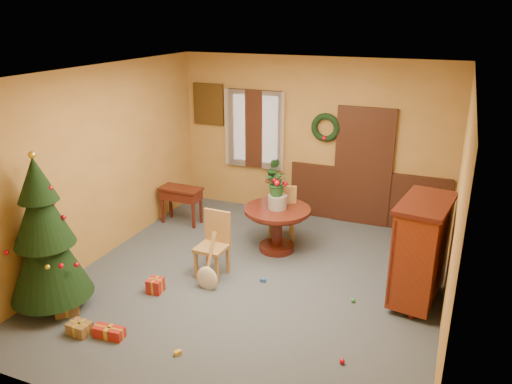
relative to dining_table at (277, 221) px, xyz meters
The scene contains 20 objects.
room_envelope 1.74m from the dining_table, 80.81° to the left, with size 5.50×5.50×5.50m.
dining_table is the anchor object (origin of this frame).
urn 0.32m from the dining_table, behind, with size 0.29×0.29×0.21m, color slate.
centerpiece_plant 0.64m from the dining_table, behind, with size 0.38×0.33×0.42m, color #1E4C23.
chair_near 1.20m from the dining_table, 118.57° to the right, with size 0.43×0.43×0.95m.
chair_far 0.35m from the dining_table, 97.46° to the left, with size 0.57×0.57×1.01m.
guitar 1.56m from the dining_table, 107.87° to the right, with size 0.32×0.15×0.75m, color beige, non-canonical shape.
plant_stand 1.26m from the dining_table, 113.43° to the left, with size 0.29×0.29×0.76m.
stand_plant 1.34m from the dining_table, 113.43° to the left, with size 0.23×0.18×0.41m, color #19471E.
christmas_tree 3.40m from the dining_table, 128.55° to the right, with size 1.01×1.01×2.09m.
writing_desk 2.00m from the dining_table, 168.91° to the left, with size 0.76×0.39×0.67m.
sideboard 2.33m from the dining_table, 17.72° to the right, with size 0.73×1.17×1.41m.
gift_a 3.31m from the dining_table, 115.31° to the right, with size 0.28×0.21×0.14m.
gift_b 2.17m from the dining_table, 120.71° to the right, with size 0.21×0.21×0.20m.
gift_c 3.29m from the dining_table, 124.03° to the right, with size 0.34×0.33×0.16m.
gift_d 3.11m from the dining_table, 109.73° to the right, with size 0.38×0.18×0.13m.
toy_a 1.14m from the dining_table, 80.86° to the right, with size 0.08×0.05×0.05m, color #2655A6.
toy_b 1.87m from the dining_table, 36.26° to the right, with size 0.06×0.06×0.06m, color green.
toy_c 2.91m from the dining_table, 92.52° to the right, with size 0.08×0.05×0.05m, color gold.
toy_d 2.86m from the dining_table, 55.36° to the right, with size 0.06×0.06×0.06m, color red.
Camera 1 is at (2.38, -5.71, 3.60)m, focal length 35.00 mm.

